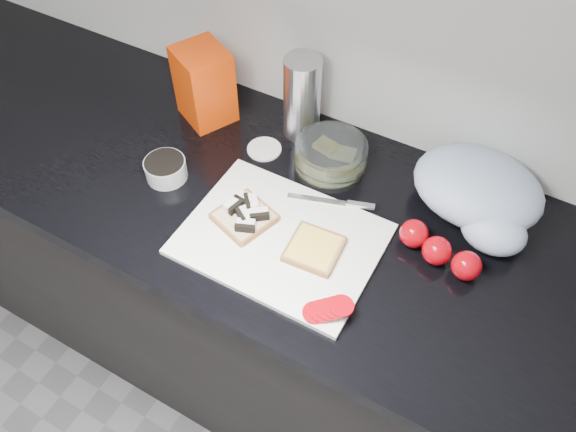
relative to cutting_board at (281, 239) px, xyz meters
The scene contains 14 objects.
base_cabinet 0.49m from the cutting_board, 80.90° to the left, with size 3.50×0.60×0.86m, color black.
countertop 0.10m from the cutting_board, 80.90° to the left, with size 3.50×0.64×0.04m, color black.
cutting_board is the anchor object (origin of this frame).
bread_left 0.09m from the cutting_board, behind, with size 0.14×0.14×0.03m.
bread_right 0.08m from the cutting_board, ahead, with size 0.12×0.12×0.02m.
tomato_slices 0.20m from the cutting_board, 33.92° to the right, with size 0.10×0.09×0.02m.
knife 0.16m from the cutting_board, 64.00° to the left, with size 0.19×0.07×0.01m.
seed_tub 0.32m from the cutting_board, behind, with size 0.09×0.09×0.05m.
tub_lid 0.27m from the cutting_board, 127.96° to the left, with size 0.08×0.08×0.01m, color white.
glass_bowl 0.24m from the cutting_board, 91.55° to the left, with size 0.17×0.17×0.07m.
bread_bag 0.45m from the cutting_board, 144.29° to the left, with size 0.12×0.11×0.19m, color red.
steel_canister 0.35m from the cutting_board, 111.13° to the left, with size 0.09×0.09×0.21m, color silver.
grocery_bag 0.43m from the cutting_board, 40.06° to the left, with size 0.29×0.26×0.12m.
whole_tomatoes 0.32m from the cutting_board, 21.09° to the left, with size 0.18×0.08×0.06m.
Camera 1 is at (0.34, 0.50, 1.84)m, focal length 35.00 mm.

